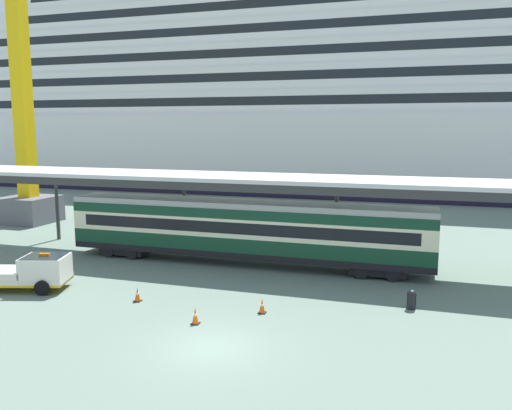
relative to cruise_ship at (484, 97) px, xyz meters
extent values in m
plane|color=slate|center=(-15.51, -57.48, -12.73)|extent=(400.00, 400.00, 0.00)
cube|color=black|center=(-0.11, 0.01, -11.18)|extent=(177.76, 27.99, 3.10)
cube|color=silver|center=(-0.11, 0.01, -6.02)|extent=(177.76, 27.99, 7.23)
cube|color=silver|center=(-0.11, 0.01, -0.90)|extent=(163.54, 25.75, 3.03)
cube|color=black|center=(-0.11, -12.81, -0.75)|extent=(156.43, 0.12, 1.09)
cube|color=silver|center=(-0.11, 0.01, 2.13)|extent=(157.00, 24.72, 3.03)
cube|color=black|center=(-0.11, -12.30, 2.28)|extent=(150.18, 0.12, 1.09)
cube|color=silver|center=(-0.11, 0.01, 5.15)|extent=(150.46, 23.69, 3.03)
cube|color=black|center=(-0.11, -11.78, 5.31)|extent=(143.92, 0.12, 1.09)
cube|color=silver|center=(-0.11, 0.01, 8.18)|extent=(143.92, 22.66, 3.03)
cube|color=black|center=(-0.11, -11.27, 8.33)|extent=(137.66, 0.12, 1.09)
cube|color=silver|center=(-0.11, 0.01, 11.21)|extent=(137.38, 21.63, 3.03)
cube|color=silver|center=(-18.33, -44.39, -7.16)|extent=(43.69, 5.26, 0.25)
cube|color=#2E2E2E|center=(-18.33, -46.92, -7.53)|extent=(43.69, 0.20, 0.50)
cylinder|color=#2E2E2E|center=(-34.71, -42.16, -10.01)|extent=(0.28, 0.28, 5.45)
cylinder|color=#2E2E2E|center=(-23.79, -42.16, -10.01)|extent=(0.28, 0.28, 5.45)
cylinder|color=#2E2E2E|center=(-12.87, -42.16, -10.01)|extent=(0.28, 0.28, 5.45)
cube|color=black|center=(-18.33, -44.89, -11.88)|extent=(23.53, 2.80, 0.40)
cube|color=#0F3823|center=(-18.33, -44.89, -11.23)|extent=(23.53, 2.80, 0.90)
cube|color=beige|center=(-18.33, -44.89, -10.18)|extent=(23.53, 2.80, 1.20)
cube|color=black|center=(-18.33, -46.26, -10.13)|extent=(21.64, 0.08, 0.72)
cube|color=#0F3823|center=(-18.33, -44.89, -9.28)|extent=(23.53, 2.80, 0.60)
cube|color=#A5A5A5|center=(-18.33, -44.89, -8.80)|extent=(23.53, 2.69, 0.36)
cube|color=black|center=(-26.80, -44.89, -12.28)|extent=(3.20, 2.35, 0.50)
cylinder|color=black|center=(-27.70, -46.07, -12.31)|extent=(0.84, 0.12, 0.84)
cylinder|color=black|center=(-25.90, -46.07, -12.31)|extent=(0.84, 0.12, 0.84)
cube|color=black|center=(-9.86, -44.89, -12.28)|extent=(3.20, 2.35, 0.50)
cylinder|color=black|center=(-10.76, -46.07, -12.31)|extent=(0.84, 0.12, 0.84)
cylinder|color=black|center=(-8.96, -46.07, -12.31)|extent=(0.84, 0.12, 0.84)
cube|color=silver|center=(-28.35, -53.54, -12.15)|extent=(5.55, 3.40, 0.36)
cube|color=#F2B20C|center=(-28.35, -53.54, -12.28)|extent=(5.56, 3.42, 0.12)
cube|color=silver|center=(-26.95, -53.12, -11.42)|extent=(2.74, 2.49, 1.10)
cube|color=#19232D|center=(-26.95, -53.12, -11.07)|extent=(2.52, 2.36, 0.44)
cube|color=orange|center=(-26.95, -53.12, -10.79)|extent=(0.59, 0.35, 0.16)
cube|color=silver|center=(-29.35, -53.84, -11.79)|extent=(3.34, 2.67, 0.36)
cylinder|color=black|center=(-27.04, -52.11, -12.33)|extent=(0.84, 0.47, 0.80)
cylinder|color=black|center=(-26.47, -54.02, -12.33)|extent=(0.84, 0.47, 0.80)
cube|color=black|center=(-17.13, -55.32, -12.71)|extent=(0.36, 0.36, 0.04)
cone|color=#EA590F|center=(-17.13, -55.32, -12.33)|extent=(0.30, 0.30, 0.72)
cylinder|color=white|center=(-17.13, -55.32, -12.30)|extent=(0.17, 0.17, 0.10)
cube|color=black|center=(-14.66, -53.11, -12.71)|extent=(0.36, 0.36, 0.04)
cone|color=#EA590F|center=(-14.66, -53.11, -12.36)|extent=(0.30, 0.30, 0.67)
cylinder|color=white|center=(-14.66, -53.11, -12.33)|extent=(0.17, 0.17, 0.09)
cube|color=black|center=(-21.19, -53.39, -12.71)|extent=(0.36, 0.36, 0.04)
cone|color=#EA590F|center=(-21.19, -53.39, -12.35)|extent=(0.30, 0.30, 0.69)
cylinder|color=white|center=(-21.19, -53.39, -12.31)|extent=(0.17, 0.17, 0.10)
cube|color=#595960|center=(-42.05, -36.79, -11.53)|extent=(4.40, 4.40, 2.40)
cube|color=#E5B20C|center=(-42.05, -36.79, 6.51)|extent=(1.30, 1.30, 33.69)
cylinder|color=black|center=(-7.88, -50.37, -12.38)|extent=(0.44, 0.44, 0.70)
sphere|color=black|center=(-7.88, -50.37, -12.01)|extent=(0.48, 0.48, 0.48)
camera|label=1|loc=(-7.84, -75.83, -3.93)|focal=36.48mm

